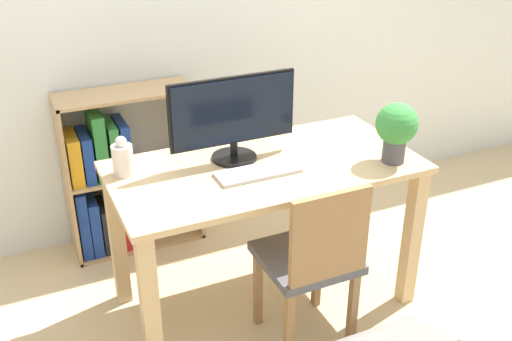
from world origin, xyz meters
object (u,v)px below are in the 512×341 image
Objects in this scene: vase at (123,158)px; chair at (313,258)px; keyboard at (258,172)px; bookshelf at (110,181)px; monitor at (233,115)px; potted_plant at (396,128)px.

chair is (0.67, -0.54, -0.38)m from vase.
vase is at bearing 155.89° from keyboard.
bookshelf is at bearing 119.91° from keyboard.
keyboard is at bearing -24.11° from vase.
chair is at bearing -71.16° from monitor.
vase is 0.64× the size of potted_plant.
bookshelf is at bearing 137.83° from potted_plant.
keyboard is 1.08m from bookshelf.
vase is 1.23m from potted_plant.
monitor is 3.32× the size of vase.
chair is at bearing -38.71° from vase.
monitor is at bearing -55.73° from bookshelf.
vase is 0.21× the size of chair.
monitor is 0.71× the size of chair.
potted_plant is (1.17, -0.39, 0.09)m from vase.
keyboard is at bearing -79.17° from monitor.
vase is at bearing 174.12° from monitor.
bookshelf is at bearing 86.74° from vase.
monitor is 0.53m from vase.
bookshelf reaches higher than keyboard.
keyboard is 0.41× the size of bookshelf.
vase is at bearing -93.26° from bookshelf.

